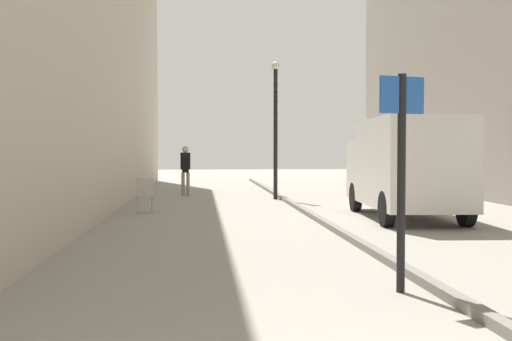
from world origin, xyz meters
TOP-DOWN VIEW (x-y plane):
  - ground_plane at (0.00, 12.00)m, footprint 80.00×80.00m
  - kerb_strip at (1.58, 12.00)m, footprint 0.16×40.00m
  - pedestrian_main_foreground at (-1.79, 20.57)m, footprint 0.37×0.24m
  - delivery_van at (3.86, 12.53)m, footprint 2.27×5.13m
  - street_sign_post at (1.16, 4.84)m, footprint 0.59×0.19m
  - lamp_post at (1.36, 18.73)m, footprint 0.28×0.28m
  - cafe_chair_near_window at (-2.72, 14.57)m, footprint 0.52×0.52m

SIDE VIEW (x-z plane):
  - ground_plane at x=0.00m, z-range 0.00..0.00m
  - kerb_strip at x=1.58m, z-range 0.00..0.12m
  - cafe_chair_near_window at x=-2.72m, z-range 0.08..1.02m
  - pedestrian_main_foreground at x=-1.79m, z-range 0.14..2.00m
  - delivery_van at x=3.86m, z-range 0.08..2.56m
  - street_sign_post at x=1.16m, z-range 0.25..2.85m
  - lamp_post at x=1.36m, z-range 0.34..5.10m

